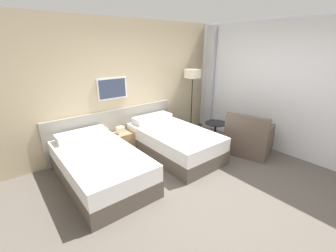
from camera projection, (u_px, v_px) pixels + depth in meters
ground_plane at (206, 187)px, 3.66m from camera, size 16.00×16.00×0.00m
wall_headboard at (129, 88)px, 4.89m from camera, size 10.00×0.10×2.70m
wall_window at (286, 89)px, 4.54m from camera, size 0.21×4.78×2.70m
bed_near_door at (100, 166)px, 3.75m from camera, size 1.12×2.00×0.68m
bed_near_window at (173, 142)px, 4.70m from camera, size 1.12×2.00×0.68m
nightstand at (122, 142)px, 4.81m from camera, size 0.51×0.35×0.57m
floor_lamp at (193, 78)px, 5.49m from camera, size 0.30×0.30×1.64m
side_table at (215, 129)px, 5.07m from camera, size 0.47×0.47×0.55m
armchair at (248, 140)px, 4.74m from camera, size 0.93×1.02×0.90m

